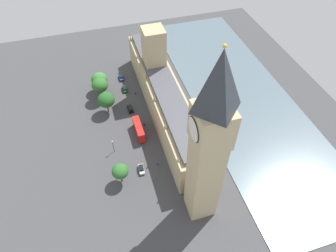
{
  "coord_description": "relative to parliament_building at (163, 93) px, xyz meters",
  "views": [
    {
      "loc": [
        21.54,
        84.4,
        86.17
      ],
      "look_at": [
        1.0,
        15.56,
        7.89
      ],
      "focal_mm": 31.8,
      "sensor_mm": 36.0,
      "label": 1
    }
  ],
  "objects": [
    {
      "name": "car_blue_opposite_hall",
      "position": [
        13.08,
        -24.12,
        -7.28
      ],
      "size": [
        1.9,
        4.65,
        1.74
      ],
      "rotation": [
        0.0,
        0.0,
        -0.01
      ],
      "color": "navy",
      "rests_on": "ground"
    },
    {
      "name": "ground_plane",
      "position": [
        1.99,
        1.82,
        -8.16
      ],
      "size": [
        147.48,
        147.48,
        0.0
      ],
      "primitive_type": "plane",
      "color": "#424244"
    },
    {
      "name": "street_lamp_slot_13",
      "position": [
        23.27,
        16.87,
        -4.01
      ],
      "size": [
        0.56,
        0.56,
        5.89
      ],
      "color": "black",
      "rests_on": "ground"
    },
    {
      "name": "clock_tower",
      "position": [
        1.45,
        46.26,
        22.03
      ],
      "size": [
        8.69,
        8.69,
        58.32
      ],
      "color": "tan",
      "rests_on": "ground"
    },
    {
      "name": "parliament_building",
      "position": [
        0.0,
        0.0,
        0.0
      ],
      "size": [
        12.12,
        77.48,
        29.35
      ],
      "color": "tan",
      "rests_on": "ground"
    },
    {
      "name": "street_lamp_slot_12",
      "position": [
        22.41,
        27.73,
        -3.8
      ],
      "size": [
        0.56,
        0.56,
        6.24
      ],
      "color": "black",
      "rests_on": "ground"
    },
    {
      "name": "plane_tree_corner",
      "position": [
        23.29,
        -13.04,
        -0.82
      ],
      "size": [
        6.69,
        6.69,
        10.22
      ],
      "color": "brown",
      "rests_on": "ground"
    },
    {
      "name": "pedestrian_far_end",
      "position": [
        9.76,
        7.33,
        -7.47
      ],
      "size": [
        0.58,
        0.65,
        1.54
      ],
      "rotation": [
        0.0,
        0.0,
        0.48
      ],
      "color": "navy",
      "rests_on": "ground"
    },
    {
      "name": "car_silver_midblock",
      "position": [
        15.7,
        27.82,
        -7.28
      ],
      "size": [
        2.07,
        4.31,
        1.74
      ],
      "rotation": [
        0.0,
        0.0,
        -0.05
      ],
      "color": "#B7B7BC",
      "rests_on": "ground"
    },
    {
      "name": "car_black_trailing",
      "position": [
        13.27,
        -2.44,
        -7.28
      ],
      "size": [
        2.09,
        4.54,
        1.74
      ],
      "rotation": [
        0.0,
        0.0,
        3.19
      ],
      "color": "black",
      "rests_on": "ground"
    },
    {
      "name": "car_dark_green_leading",
      "position": [
        13.09,
        -15.62,
        -7.28
      ],
      "size": [
        1.84,
        4.55,
        1.74
      ],
      "rotation": [
        0.0,
        0.0,
        3.15
      ],
      "color": "#19472D",
      "rests_on": "ground"
    },
    {
      "name": "plane_tree_slot_11",
      "position": [
        22.94,
        -18.52,
        -2.07
      ],
      "size": [
        6.82,
        6.82,
        9.01
      ],
      "color": "brown",
      "rests_on": "ground"
    },
    {
      "name": "river_thames",
      "position": [
        -33.77,
        1.82,
        -8.04
      ],
      "size": [
        41.33,
        132.73,
        0.25
      ],
      "primitive_type": "cube",
      "color": "slate",
      "rests_on": "ground"
    },
    {
      "name": "plane_tree_near_tower",
      "position": [
        22.12,
        -4.37,
        -1.74
      ],
      "size": [
        6.86,
        6.86,
        9.36
      ],
      "color": "brown",
      "rests_on": "ground"
    },
    {
      "name": "double_decker_bus_under_trees",
      "position": [
        12.7,
        11.14,
        -5.53
      ],
      "size": [
        2.75,
        10.53,
        4.75
      ],
      "rotation": [
        0.0,
        0.0,
        3.15
      ],
      "color": "red",
      "rests_on": "ground"
    },
    {
      "name": "plane_tree_slot_10",
      "position": [
        22.92,
        30.07,
        -2.47
      ],
      "size": [
        5.46,
        5.46,
        8.05
      ],
      "color": "brown",
      "rests_on": "ground"
    },
    {
      "name": "pedestrian_kerbside",
      "position": [
        9.2,
        -11.8,
        -7.48
      ],
      "size": [
        0.48,
        0.58,
        1.53
      ],
      "rotation": [
        0.0,
        0.0,
        0.12
      ],
      "color": "maroon",
      "rests_on": "ground"
    },
    {
      "name": "pedestrian_by_river_gate",
      "position": [
        9.71,
        27.1,
        -7.49
      ],
      "size": [
        0.63,
        0.55,
        1.49
      ],
      "rotation": [
        0.0,
        0.0,
        1.14
      ],
      "color": "navy",
      "rests_on": "ground"
    }
  ]
}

